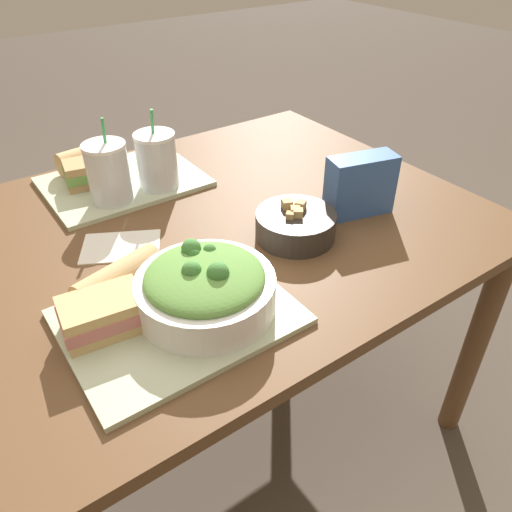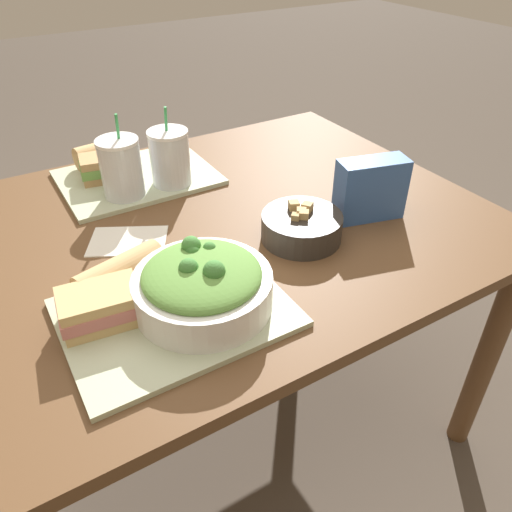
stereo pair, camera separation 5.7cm
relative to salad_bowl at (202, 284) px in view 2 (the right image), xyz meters
The scene contains 14 objects.
ground_plane 0.84m from the salad_bowl, 61.77° to the left, with size 12.00×12.00×0.00m, color #4C4238.
dining_table 0.34m from the salad_bowl, 61.77° to the left, with size 1.30×0.98×0.72m.
tray_near 0.07m from the salad_bowl, 167.14° to the left, with size 0.40×0.30×0.01m.
tray_far 0.57m from the salad_bowl, 82.17° to the left, with size 0.40×0.30×0.01m.
salad_bowl is the anchor object (origin of this frame).
soup_bowl 0.31m from the salad_bowl, 19.54° to the left, with size 0.18×0.18×0.08m.
sandwich_near 0.18m from the salad_bowl, 162.68° to the left, with size 0.15×0.11×0.06m.
baguette_near 0.17m from the salad_bowl, 130.28° to the left, with size 0.18×0.11×0.07m.
sandwich_far 0.59m from the salad_bowl, 89.50° to the left, with size 0.14×0.11×0.06m.
baguette_far 0.68m from the salad_bowl, 87.74° to the left, with size 0.16×0.08×0.07m.
drink_cup_dark 0.48m from the salad_bowl, 88.15° to the left, with size 0.10×0.10×0.21m.
drink_cup_red 0.50m from the salad_bowl, 73.65° to the left, with size 0.10×0.10×0.20m.
chip_bag 0.49m from the salad_bowl, 11.89° to the left, with size 0.17×0.10×0.14m.
napkin_folded 0.30m from the salad_bowl, 99.04° to the left, with size 0.20×0.18×0.00m.
Camera 2 is at (-0.42, -0.91, 1.34)m, focal length 35.00 mm.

